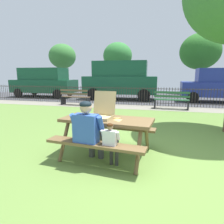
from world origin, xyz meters
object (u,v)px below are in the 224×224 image
park_bench_center (171,100)px  parked_car_left (120,79)px  parked_car_far_left (44,82)px  far_tree_left (62,57)px  picnic_table_foreground (107,127)px  park_bench_left (75,97)px  far_tree_center (200,52)px  parked_car_center (216,85)px  pizza_slice_on_table (118,119)px  pizza_box_open (101,113)px  far_tree_midleft (118,56)px  child_at_table (111,141)px  adult_at_table (89,130)px

park_bench_center → parked_car_left: parked_car_left is taller
parked_car_far_left → far_tree_left: bearing=105.0°
picnic_table_foreground → parked_car_left: bearing=100.0°
park_bench_left → park_bench_center: bearing=-0.0°
parked_car_far_left → far_tree_center: (11.44, 5.94, 2.43)m
park_bench_left → parked_car_center: 8.24m
pizza_slice_on_table → parked_car_center: parked_car_center is taller
pizza_box_open → park_bench_left: 6.72m
pizza_slice_on_table → park_bench_left: park_bench_left is taller
picnic_table_foreground → far_tree_midleft: (-3.11, 14.94, 2.73)m
child_at_table → park_bench_center: (1.30, 6.44, -0.09)m
far_tree_left → far_tree_center: (13.03, -0.00, 0.12)m
far_tree_left → far_tree_midleft: bearing=0.0°
pizza_slice_on_table → far_tree_center: size_ratio=0.05×
pizza_slice_on_table → park_bench_center: park_bench_center is taller
far_tree_midleft → parked_car_far_left: bearing=-125.2°
park_bench_left → parked_car_far_left: 5.02m
park_bench_left → parked_car_center: bearing=22.3°
pizza_slice_on_table → child_at_table: child_at_table is taller
child_at_table → parked_car_far_left: size_ratio=0.18×
parked_car_left → park_bench_center: bearing=-45.1°
park_bench_left → parked_car_far_left: (-3.87, 3.12, 0.68)m
park_bench_left → parked_car_center: size_ratio=0.42×
pizza_box_open → child_at_table: size_ratio=0.70×
picnic_table_foreground → parked_car_center: size_ratio=0.49×
parked_car_center → far_tree_left: 14.56m
pizza_box_open → pizza_slice_on_table: size_ratio=2.21×
park_bench_center → far_tree_left: far_tree_left is taller
pizza_slice_on_table → far_tree_midleft: bearing=102.6°
picnic_table_foreground → pizza_box_open: 0.30m
parked_car_left → parked_car_center: size_ratio=1.21×
parked_car_left → parked_car_center: bearing=-0.0°
parked_car_center → far_tree_center: 6.45m
parked_car_left → adult_at_table: bearing=-81.7°
park_bench_left → parked_car_left: parked_car_left is taller
parked_car_left → far_tree_center: (5.73, 5.94, 2.22)m
adult_at_table → far_tree_left: far_tree_left is taller
picnic_table_foreground → parked_car_left: size_ratio=0.41×
picnic_table_foreground → pizza_slice_on_table: 0.29m
adult_at_table → park_bench_center: size_ratio=0.73×
pizza_box_open → adult_at_table: (-0.08, -0.53, -0.21)m
parked_car_far_left → far_tree_midleft: (4.19, 5.94, 2.23)m
adult_at_table → park_bench_left: size_ratio=0.73×
park_bench_left → far_tree_midleft: size_ratio=0.36×
park_bench_center → far_tree_center: size_ratio=0.32×
picnic_table_foreground → pizza_box_open: bearing=159.1°
parked_car_far_left → parked_car_center: bearing=-0.0°
pizza_slice_on_table → far_tree_center: bearing=75.4°
park_bench_left → far_tree_center: size_ratio=0.32×
pizza_box_open → park_bench_center: pizza_box_open is taller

